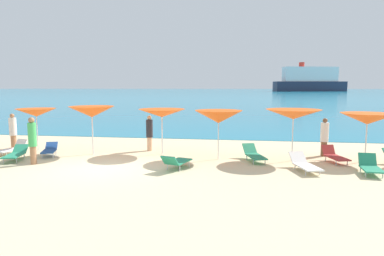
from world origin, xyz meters
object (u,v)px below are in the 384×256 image
umbrella_3 (36,113)px  lounge_chair_8 (370,166)px  cruise_ship (310,81)px  lounge_chair_1 (12,148)px  lounge_chair_2 (335,156)px  lounge_chair_7 (16,154)px  umbrella_4 (92,112)px  lounge_chair_0 (176,161)px  lounge_chair_5 (305,164)px  umbrella_6 (219,117)px  umbrella_8 (367,119)px  beachgoer_3 (13,130)px  beachgoer_0 (324,136)px  lounge_chair_4 (254,154)px  umbrella_5 (162,113)px  umbrella_7 (293,114)px  beachgoer_4 (149,132)px  lounge_chair_3 (50,150)px  beachgoer_2 (32,139)px

umbrella_3 → lounge_chair_8: 14.74m
umbrella_3 → cruise_ship: bearing=76.4°
lounge_chair_1 → lounge_chair_2: 14.39m
lounge_chair_7 → umbrella_4: bearing=17.2°
cruise_ship → umbrella_4: bearing=-115.1°
lounge_chair_2 → lounge_chair_8: lounge_chair_8 is taller
lounge_chair_0 → lounge_chair_5: bearing=-157.7°
umbrella_6 → umbrella_8: bearing=4.3°
umbrella_3 → lounge_chair_0: bearing=-20.0°
umbrella_8 → beachgoer_3: 16.54m
beachgoer_0 → cruise_ship: bearing=45.3°
umbrella_4 → lounge_chair_4: 7.54m
umbrella_4 → lounge_chair_5: size_ratio=1.21×
umbrella_8 → lounge_chair_5: size_ratio=1.25×
beachgoer_0 → umbrella_6: bearing=162.4°
lounge_chair_7 → beachgoer_0: size_ratio=1.01×
umbrella_3 → umbrella_5: size_ratio=0.91×
umbrella_6 → beachgoer_0: bearing=16.8°
umbrella_3 → umbrella_7: 12.00m
lounge_chair_4 → lounge_chair_8: bearing=-38.5°
beachgoer_3 → beachgoer_4: 6.96m
beachgoer_4 → beachgoer_0: bearing=112.4°
lounge_chair_0 → umbrella_7: bearing=-137.9°
umbrella_5 → lounge_chair_8: size_ratio=1.68×
cruise_ship → beachgoer_3: bearing=-116.3°
umbrella_3 → lounge_chair_0: (7.44, -2.71, -1.56)m
lounge_chair_8 → umbrella_5: bearing=168.2°
umbrella_8 → umbrella_3: bearing=179.0°
lounge_chair_4 → beachgoer_0: (3.15, 1.50, 0.62)m
lounge_chair_2 → beachgoer_4: size_ratio=0.88×
lounge_chair_3 → lounge_chair_8: lounge_chair_8 is taller
umbrella_3 → lounge_chair_1: 1.99m
umbrella_5 → lounge_chair_7: bearing=-159.3°
umbrella_5 → lounge_chair_2: (7.46, -0.64, -1.63)m
lounge_chair_5 → beachgoer_0: beachgoer_0 is taller
lounge_chair_7 → lounge_chair_8: 14.10m
umbrella_5 → lounge_chair_2: umbrella_5 is taller
umbrella_8 → beachgoer_2: bearing=-169.5°
lounge_chair_8 → lounge_chair_0: bearing=-172.6°
beachgoer_4 → beachgoer_3: bearing=-63.0°
umbrella_4 → umbrella_7: (8.93, -0.12, 0.00)m
lounge_chair_3 → umbrella_4: bearing=0.2°
umbrella_7 → lounge_chair_8: size_ratio=1.70×
lounge_chair_8 → beachgoer_0: bearing=111.1°
lounge_chair_5 → cruise_ship: cruise_ship is taller
umbrella_6 → beachgoer_0: umbrella_6 is taller
lounge_chair_1 → beachgoer_2: beachgoer_2 is taller
umbrella_7 → beachgoer_4: (-6.56, 1.35, -1.06)m
umbrella_6 → lounge_chair_4: size_ratio=1.14×
lounge_chair_0 → beachgoer_0: size_ratio=0.92×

